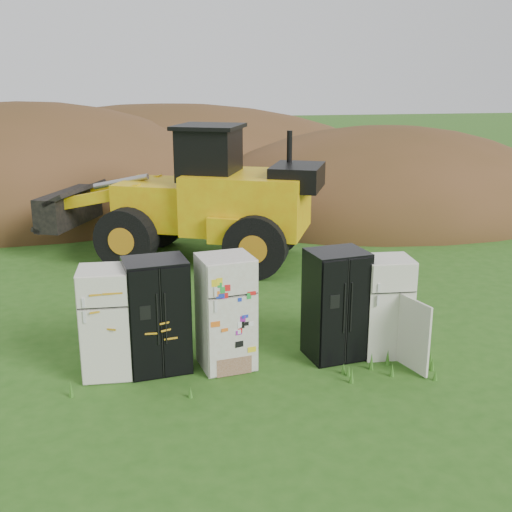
{
  "coord_description": "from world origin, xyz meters",
  "views": [
    {
      "loc": [
        -1.72,
        -9.68,
        4.69
      ],
      "look_at": [
        0.4,
        2.0,
        1.26
      ],
      "focal_mm": 45.0,
      "sensor_mm": 36.0,
      "label": 1
    }
  ],
  "objects_px": {
    "fridge_leftmost": "(106,322)",
    "fridge_open_door": "(386,306)",
    "fridge_black_right": "(336,305)",
    "fridge_black_side": "(157,315)",
    "fridge_sticker": "(226,312)",
    "wheel_loader": "(178,193)"
  },
  "relations": [
    {
      "from": "fridge_black_right",
      "to": "fridge_black_side",
      "type": "bearing_deg",
      "value": 169.86
    },
    {
      "from": "fridge_leftmost",
      "to": "fridge_open_door",
      "type": "relative_size",
      "value": 1.03
    },
    {
      "from": "fridge_leftmost",
      "to": "fridge_open_door",
      "type": "bearing_deg",
      "value": 1.23
    },
    {
      "from": "fridge_sticker",
      "to": "fridge_black_side",
      "type": "bearing_deg",
      "value": 166.35
    },
    {
      "from": "fridge_leftmost",
      "to": "wheel_loader",
      "type": "xyz_separation_m",
      "value": [
        1.55,
        6.47,
        0.83
      ]
    },
    {
      "from": "fridge_leftmost",
      "to": "fridge_black_side",
      "type": "height_order",
      "value": "fridge_black_side"
    },
    {
      "from": "fridge_open_door",
      "to": "fridge_sticker",
      "type": "bearing_deg",
      "value": -176.71
    },
    {
      "from": "fridge_open_door",
      "to": "fridge_leftmost",
      "type": "bearing_deg",
      "value": -177.19
    },
    {
      "from": "fridge_sticker",
      "to": "wheel_loader",
      "type": "distance_m",
      "value": 6.57
    },
    {
      "from": "fridge_black_side",
      "to": "wheel_loader",
      "type": "distance_m",
      "value": 6.53
    },
    {
      "from": "fridge_sticker",
      "to": "fridge_black_right",
      "type": "height_order",
      "value": "fridge_sticker"
    },
    {
      "from": "fridge_sticker",
      "to": "wheel_loader",
      "type": "relative_size",
      "value": 0.26
    },
    {
      "from": "fridge_black_side",
      "to": "fridge_black_right",
      "type": "bearing_deg",
      "value": -9.36
    },
    {
      "from": "fridge_black_right",
      "to": "fridge_leftmost",
      "type": "bearing_deg",
      "value": 170.56
    },
    {
      "from": "fridge_black_side",
      "to": "fridge_sticker",
      "type": "relative_size",
      "value": 0.99
    },
    {
      "from": "fridge_leftmost",
      "to": "wheel_loader",
      "type": "bearing_deg",
      "value": 78.3
    },
    {
      "from": "fridge_black_side",
      "to": "wheel_loader",
      "type": "relative_size",
      "value": 0.26
    },
    {
      "from": "fridge_sticker",
      "to": "fridge_open_door",
      "type": "bearing_deg",
      "value": -9.79
    },
    {
      "from": "fridge_leftmost",
      "to": "fridge_black_right",
      "type": "height_order",
      "value": "fridge_black_right"
    },
    {
      "from": "fridge_sticker",
      "to": "wheel_loader",
      "type": "xyz_separation_m",
      "value": [
        -0.34,
        6.51,
        0.78
      ]
    },
    {
      "from": "fridge_open_door",
      "to": "wheel_loader",
      "type": "bearing_deg",
      "value": 118.68
    },
    {
      "from": "wheel_loader",
      "to": "fridge_sticker",
      "type": "bearing_deg",
      "value": -63.54
    }
  ]
}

